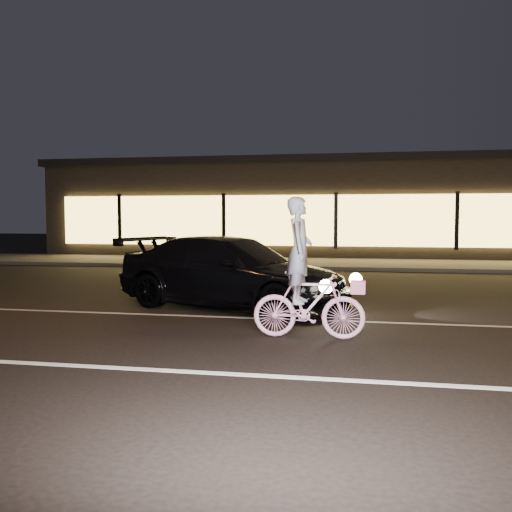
# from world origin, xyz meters

# --- Properties ---
(ground) EXTENTS (90.00, 90.00, 0.00)m
(ground) POSITION_xyz_m (0.00, 0.00, 0.00)
(ground) COLOR black
(ground) RESTS_ON ground
(lane_stripe_near) EXTENTS (60.00, 0.12, 0.01)m
(lane_stripe_near) POSITION_xyz_m (0.00, -1.50, 0.00)
(lane_stripe_near) COLOR silver
(lane_stripe_near) RESTS_ON ground
(lane_stripe_far) EXTENTS (60.00, 0.10, 0.01)m
(lane_stripe_far) POSITION_xyz_m (0.00, 2.00, 0.00)
(lane_stripe_far) COLOR gray
(lane_stripe_far) RESTS_ON ground
(sidewalk) EXTENTS (30.00, 4.00, 0.12)m
(sidewalk) POSITION_xyz_m (0.00, 13.00, 0.06)
(sidewalk) COLOR #383533
(sidewalk) RESTS_ON ground
(storefront) EXTENTS (25.40, 8.42, 4.20)m
(storefront) POSITION_xyz_m (0.00, 18.97, 2.15)
(storefront) COLOR black
(storefront) RESTS_ON ground
(cyclist) EXTENTS (1.62, 0.56, 2.05)m
(cyclist) POSITION_xyz_m (0.33, 0.55, 0.73)
(cyclist) COLOR #FF54A7
(cyclist) RESTS_ON ground
(sedan) EXTENTS (5.12, 3.51, 1.38)m
(sedan) POSITION_xyz_m (-1.35, 3.00, 0.69)
(sedan) COLOR black
(sedan) RESTS_ON ground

